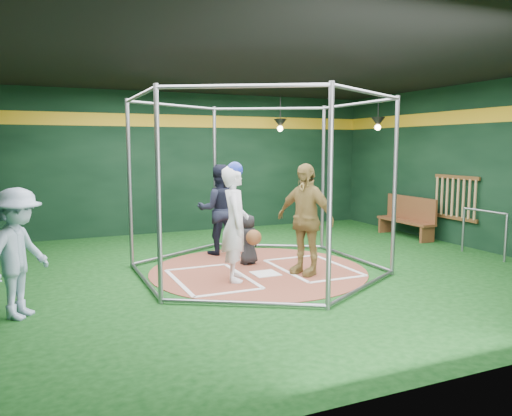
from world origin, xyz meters
name	(u,v)px	position (x,y,z in m)	size (l,w,h in m)	color
room_shell	(258,171)	(0.00, 0.01, 1.75)	(10.10, 9.10, 3.53)	#0B340E
clay_disc	(258,270)	(0.00, 0.00, 0.01)	(3.80, 3.80, 0.01)	brown
home_plate	(265,274)	(0.00, -0.30, 0.02)	(0.43, 0.43, 0.01)	white
batter_box_left	(212,279)	(-0.95, -0.25, 0.02)	(1.17, 1.77, 0.01)	white
batter_box_right	(312,268)	(0.95, -0.25, 0.02)	(1.17, 1.77, 0.01)	white
batting_cage	(258,186)	(0.00, 0.00, 1.50)	(4.05, 4.67, 3.00)	gray
bat_rack	(455,198)	(4.93, 0.40, 1.05)	(0.07, 1.25, 0.98)	brown
pendant_lamp_near	(280,124)	(2.20, 3.60, 2.74)	(0.34, 0.34, 0.90)	black
pendant_lamp_far	(378,122)	(4.00, 2.00, 2.74)	(0.34, 0.34, 0.90)	black
batter_figure	(235,222)	(-0.61, -0.44, 0.96)	(0.64, 0.78, 1.92)	silver
visitor_leopard	(305,219)	(0.62, -0.54, 0.95)	(1.10, 0.46, 1.88)	tan
catcher_figure	(249,239)	(0.02, 0.46, 0.48)	(0.50, 0.58, 0.92)	black
umpire	(219,209)	(-0.18, 1.54, 0.91)	(0.88, 0.68, 1.80)	black
bystander_blue	(18,253)	(-3.75, -0.98, 0.83)	(1.07, 0.62, 1.66)	#A0B7D4
dugout_bench	(408,216)	(4.63, 1.56, 0.50)	(0.39, 1.68, 0.98)	brown
steel_railing	(484,225)	(4.55, -0.74, 0.62)	(0.05, 1.08, 0.93)	gray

